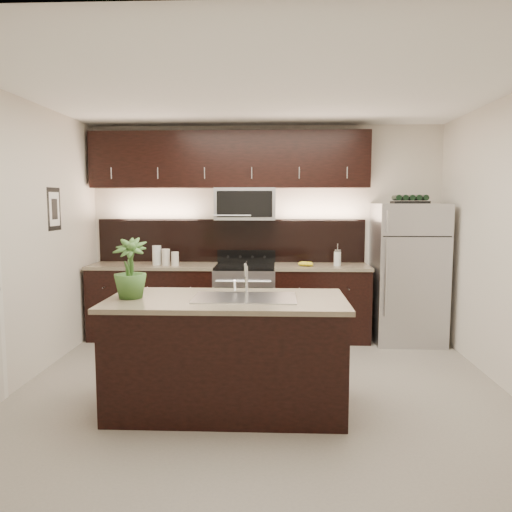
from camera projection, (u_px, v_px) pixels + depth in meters
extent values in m
plane|color=gray|center=(261.00, 387.00, 4.68)|extent=(4.50, 4.50, 0.00)
cube|color=beige|center=(266.00, 231.00, 6.52)|extent=(4.50, 0.02, 2.70)
cube|color=beige|center=(249.00, 276.00, 2.54)|extent=(4.50, 0.02, 2.70)
cube|color=beige|center=(19.00, 243.00, 4.62)|extent=(0.02, 4.00, 2.70)
cube|color=white|center=(261.00, 91.00, 4.38)|extent=(4.50, 4.00, 0.02)
cube|color=black|center=(54.00, 209.00, 5.33)|extent=(0.01, 0.32, 0.46)
cube|color=white|center=(55.00, 209.00, 5.33)|extent=(0.00, 0.24, 0.36)
cube|color=black|center=(154.00, 302.00, 6.36)|extent=(1.57, 0.62, 0.90)
cube|color=black|center=(321.00, 304.00, 6.28)|extent=(1.16, 0.62, 0.90)
cube|color=#B2B2B7|center=(245.00, 303.00, 6.32)|extent=(0.76, 0.62, 0.90)
cube|color=black|center=(245.00, 267.00, 6.27)|extent=(0.76, 0.60, 0.03)
cube|color=tan|center=(153.00, 266.00, 6.31)|extent=(1.59, 0.65, 0.04)
cube|color=tan|center=(322.00, 267.00, 6.23)|extent=(1.18, 0.65, 0.04)
cube|color=black|center=(231.00, 241.00, 6.54)|extent=(3.49, 0.02, 0.56)
cube|color=#B2B2B7|center=(246.00, 204.00, 6.29)|extent=(0.76, 0.40, 0.40)
cube|color=black|center=(229.00, 160.00, 6.27)|extent=(3.49, 0.33, 0.70)
cube|color=black|center=(227.00, 356.00, 4.16)|extent=(1.90, 0.90, 0.90)
cube|color=tan|center=(227.00, 300.00, 4.11)|extent=(1.96, 0.96, 0.04)
cube|color=silver|center=(245.00, 297.00, 4.10)|extent=(0.84, 0.50, 0.01)
cylinder|color=silver|center=(246.00, 280.00, 4.29)|extent=(0.03, 0.03, 0.24)
cylinder|color=silver|center=(246.00, 263.00, 4.21)|extent=(0.02, 0.14, 0.02)
cylinder|color=silver|center=(245.00, 270.00, 4.15)|extent=(0.02, 0.02, 0.10)
cube|color=#B2B2B7|center=(408.00, 273.00, 6.13)|extent=(0.82, 0.74, 1.71)
cube|color=black|center=(410.00, 202.00, 6.04)|extent=(0.42, 0.26, 0.03)
cylinder|color=black|center=(397.00, 198.00, 6.04)|extent=(0.07, 0.24, 0.07)
cylinder|color=black|center=(403.00, 198.00, 6.04)|extent=(0.07, 0.24, 0.07)
cylinder|color=black|center=(410.00, 198.00, 6.03)|extent=(0.07, 0.24, 0.07)
cylinder|color=black|center=(417.00, 198.00, 6.03)|extent=(0.07, 0.24, 0.07)
cylinder|color=black|center=(423.00, 198.00, 6.03)|extent=(0.07, 0.24, 0.07)
imported|color=#386327|center=(130.00, 268.00, 4.08)|extent=(0.28, 0.28, 0.49)
cylinder|color=silver|center=(157.00, 255.00, 6.25)|extent=(0.11, 0.11, 0.24)
cylinder|color=beige|center=(166.00, 257.00, 6.20)|extent=(0.10, 0.10, 0.20)
cylinder|color=beige|center=(175.00, 259.00, 6.15)|extent=(0.09, 0.09, 0.17)
cylinder|color=silver|center=(337.00, 259.00, 6.16)|extent=(0.09, 0.09, 0.18)
cylinder|color=silver|center=(338.00, 251.00, 6.15)|extent=(0.09, 0.09, 0.02)
cylinder|color=silver|center=(338.00, 247.00, 6.14)|extent=(0.01, 0.01, 0.07)
ellipsoid|color=yellow|center=(303.00, 263.00, 6.15)|extent=(0.24, 0.22, 0.06)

